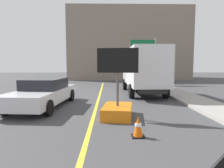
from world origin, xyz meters
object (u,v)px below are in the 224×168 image
(traffic_cone_mid_lane, at_px, (138,127))
(pickup_car, at_px, (44,93))
(box_truck, at_px, (143,69))
(highway_guide_sign, at_px, (148,53))
(arrow_board_trailer, at_px, (118,105))

(traffic_cone_mid_lane, bearing_deg, pickup_car, 133.54)
(box_truck, distance_m, highway_guide_sign, 7.71)
(highway_guide_sign, relative_size, traffic_cone_mid_lane, 8.24)
(traffic_cone_mid_lane, bearing_deg, highway_guide_sign, 77.57)
(arrow_board_trailer, height_order, pickup_car, arrow_board_trailer)
(box_truck, bearing_deg, arrow_board_trailer, -108.65)
(pickup_car, bearing_deg, box_truck, 37.25)
(box_truck, xyz_separation_m, traffic_cone_mid_lane, (-1.67, -8.56, -1.46))
(highway_guide_sign, bearing_deg, traffic_cone_mid_lane, -102.43)
(arrow_board_trailer, xyz_separation_m, traffic_cone_mid_lane, (0.48, -2.19, -0.18))
(highway_guide_sign, bearing_deg, arrow_board_trailer, -106.22)
(box_truck, height_order, highway_guide_sign, highway_guide_sign)
(box_truck, bearing_deg, pickup_car, -142.75)
(pickup_car, xyz_separation_m, traffic_cone_mid_lane, (4.02, -4.23, -0.40))
(box_truck, distance_m, traffic_cone_mid_lane, 8.84)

